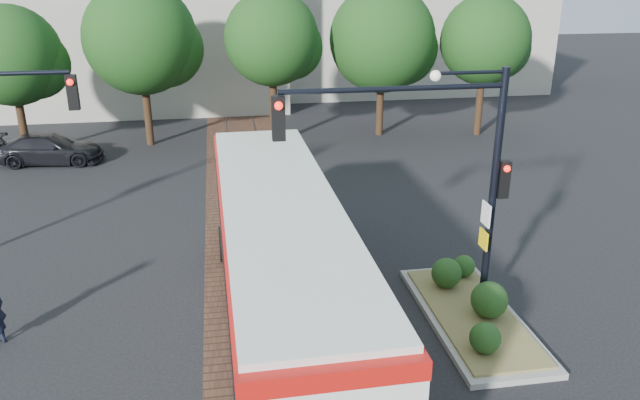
{
  "coord_description": "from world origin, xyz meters",
  "views": [
    {
      "loc": [
        -1.14,
        -13.63,
        8.34
      ],
      "look_at": [
        1.75,
        3.77,
        1.6
      ],
      "focal_mm": 35.0,
      "sensor_mm": 36.0,
      "label": 1
    }
  ],
  "objects": [
    {
      "name": "ground",
      "position": [
        0.0,
        0.0,
        0.0
      ],
      "size": [
        120.0,
        120.0,
        0.0
      ],
      "primitive_type": "plane",
      "color": "black",
      "rests_on": "ground"
    },
    {
      "name": "trackbed",
      "position": [
        0.0,
        4.0,
        0.01
      ],
      "size": [
        3.6,
        40.0,
        0.02
      ],
      "color": "#523525",
      "rests_on": "ground"
    },
    {
      "name": "tree_row",
      "position": [
        1.21,
        16.42,
        4.85
      ],
      "size": [
        26.4,
        5.6,
        7.67
      ],
      "color": "#382314",
      "rests_on": "ground"
    },
    {
      "name": "warehouses",
      "position": [
        -0.53,
        28.75,
        3.81
      ],
      "size": [
        40.0,
        13.0,
        8.0
      ],
      "color": "#ADA899",
      "rests_on": "ground"
    },
    {
      "name": "city_bus",
      "position": [
        0.11,
        -0.52,
        1.88
      ],
      "size": [
        2.92,
        12.67,
        3.37
      ],
      "rotation": [
        0.0,
        0.0,
        0.02
      ],
      "color": "#414143",
      "rests_on": "ground"
    },
    {
      "name": "traffic_island",
      "position": [
        4.82,
        -0.9,
        0.33
      ],
      "size": [
        2.2,
        5.2,
        1.13
      ],
      "color": "gray",
      "rests_on": "ground"
    },
    {
      "name": "signal_pole_main",
      "position": [
        3.86,
        -0.81,
        4.16
      ],
      "size": [
        5.49,
        0.46,
        6.0
      ],
      "color": "black",
      "rests_on": "ground"
    },
    {
      "name": "parked_car",
      "position": [
        -8.58,
        14.39,
        0.66
      ],
      "size": [
        4.63,
        2.14,
        1.31
      ],
      "primitive_type": "imported",
      "rotation": [
        0.0,
        0.0,
        1.5
      ],
      "color": "black",
      "rests_on": "ground"
    }
  ]
}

